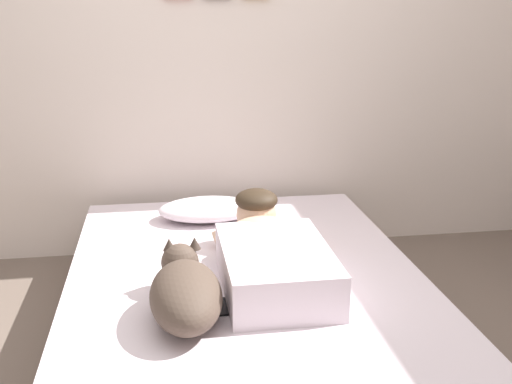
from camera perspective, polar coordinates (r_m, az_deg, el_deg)
The scene contains 8 objects.
ground_plane at distance 2.63m, azimuth 0.29°, elevation -16.46°, with size 13.36×13.36×0.00m, color #66564C.
back_wall at distance 3.65m, azimuth -3.42°, elevation 13.85°, with size 4.68×0.12×2.50m.
bed at distance 2.80m, azimuth -1.07°, elevation -10.27°, with size 1.54×2.07×0.34m.
pillow at distance 3.32m, azimuth -4.41°, elevation -1.57°, with size 0.52×0.32×0.11m, color silver.
person_lying at distance 2.62m, azimuth 1.25°, elevation -5.48°, with size 0.43×0.92×0.27m.
dog at distance 2.30m, azimuth -6.49°, elevation -8.97°, with size 0.26×0.57×0.21m.
coffee_cup at distance 3.13m, azimuth 3.09°, elevation -3.00°, with size 0.12×0.09×0.07m.
cell_phone at distance 2.40m, azimuth -2.85°, elevation -10.39°, with size 0.07×0.14×0.01m, color black.
Camera 1 is at (-0.35, -2.16, 1.45)m, focal length 43.80 mm.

